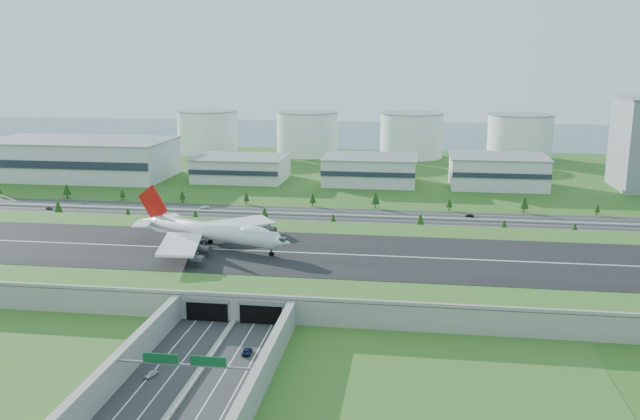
# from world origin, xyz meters

# --- Properties ---
(ground) EXTENTS (1200.00, 1200.00, 0.00)m
(ground) POSITION_xyz_m (0.00, 0.00, 0.00)
(ground) COLOR #1D4616
(ground) RESTS_ON ground
(airfield_deck) EXTENTS (520.00, 100.00, 9.20)m
(airfield_deck) POSITION_xyz_m (0.00, -0.09, 4.12)
(airfield_deck) COLOR gray
(airfield_deck) RESTS_ON ground
(underpass_road) EXTENTS (38.80, 120.40, 8.00)m
(underpass_road) POSITION_xyz_m (0.00, -99.42, 3.43)
(underpass_road) COLOR #28282B
(underpass_road) RESTS_ON ground
(sign_gantry_near) EXTENTS (38.70, 0.70, 9.80)m
(sign_gantry_near) POSITION_xyz_m (0.00, -95.04, 6.95)
(sign_gantry_near) COLOR gray
(sign_gantry_near) RESTS_ON ground
(north_expressway) EXTENTS (560.00, 36.00, 0.12)m
(north_expressway) POSITION_xyz_m (0.00, 95.00, 0.06)
(north_expressway) COLOR #28282B
(north_expressway) RESTS_ON ground
(tree_row) EXTENTS (506.36, 48.69, 8.48)m
(tree_row) POSITION_xyz_m (-5.80, 94.31, 4.74)
(tree_row) COLOR #3D2819
(tree_row) RESTS_ON ground
(hangar_west) EXTENTS (120.00, 60.00, 25.00)m
(hangar_west) POSITION_xyz_m (-170.00, 185.00, 12.50)
(hangar_west) COLOR silver
(hangar_west) RESTS_ON ground
(hangar_mid_a) EXTENTS (58.00, 42.00, 15.00)m
(hangar_mid_a) POSITION_xyz_m (-60.00, 190.00, 7.50)
(hangar_mid_a) COLOR silver
(hangar_mid_a) RESTS_ON ground
(hangar_mid_b) EXTENTS (58.00, 42.00, 17.00)m
(hangar_mid_b) POSITION_xyz_m (25.00, 190.00, 8.50)
(hangar_mid_b) COLOR silver
(hangar_mid_b) RESTS_ON ground
(hangar_mid_c) EXTENTS (58.00, 42.00, 19.00)m
(hangar_mid_c) POSITION_xyz_m (105.00, 190.00, 9.50)
(hangar_mid_c) COLOR silver
(hangar_mid_c) RESTS_ON ground
(fuel_tank_a) EXTENTS (50.00, 50.00, 35.00)m
(fuel_tank_a) POSITION_xyz_m (-120.00, 310.00, 17.50)
(fuel_tank_a) COLOR silver
(fuel_tank_a) RESTS_ON ground
(fuel_tank_b) EXTENTS (50.00, 50.00, 35.00)m
(fuel_tank_b) POSITION_xyz_m (-35.00, 310.00, 17.50)
(fuel_tank_b) COLOR silver
(fuel_tank_b) RESTS_ON ground
(fuel_tank_c) EXTENTS (50.00, 50.00, 35.00)m
(fuel_tank_c) POSITION_xyz_m (50.00, 310.00, 17.50)
(fuel_tank_c) COLOR silver
(fuel_tank_c) RESTS_ON ground
(fuel_tank_d) EXTENTS (50.00, 50.00, 35.00)m
(fuel_tank_d) POSITION_xyz_m (135.00, 310.00, 17.50)
(fuel_tank_d) COLOR silver
(fuel_tank_d) RESTS_ON ground
(bay_water) EXTENTS (1200.00, 260.00, 0.06)m
(bay_water) POSITION_xyz_m (0.00, 480.00, 0.03)
(bay_water) COLOR #324E61
(bay_water) RESTS_ON ground
(boeing_747) EXTENTS (68.44, 63.55, 22.10)m
(boeing_747) POSITION_xyz_m (-22.99, 3.63, 14.26)
(boeing_747) COLOR white
(boeing_747) RESTS_ON airfield_deck
(car_0) EXTENTS (2.95, 4.42, 1.40)m
(car_0) POSITION_xyz_m (-11.53, -88.67, 0.82)
(car_0) COLOR silver
(car_0) RESTS_ON ground
(car_2) EXTENTS (2.82, 5.35, 1.44)m
(car_2) POSITION_xyz_m (9.50, -71.80, 0.84)
(car_2) COLOR #0C183D
(car_2) RESTS_ON ground
(car_4) EXTENTS (3.97, 1.70, 1.34)m
(car_4) POSITION_xyz_m (-139.43, 88.57, 0.79)
(car_4) COLOR #535358
(car_4) RESTS_ON ground
(car_5) EXTENTS (4.65, 2.67, 1.45)m
(car_5) POSITION_xyz_m (82.10, 102.33, 0.84)
(car_5) COLOR black
(car_5) RESTS_ON ground
(car_7) EXTENTS (5.17, 2.34, 1.47)m
(car_7) POSITION_xyz_m (-57.79, 102.36, 0.85)
(car_7) COLOR white
(car_7) RESTS_ON ground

